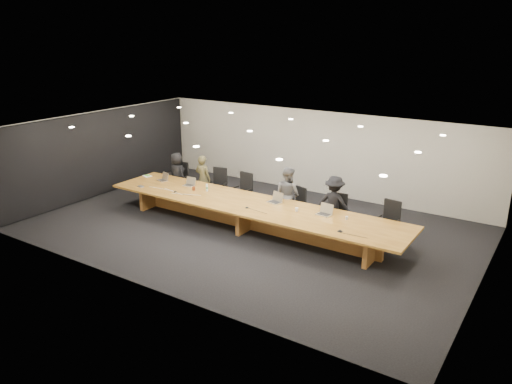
% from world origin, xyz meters
% --- Properties ---
extents(ground, '(12.00, 12.00, 0.00)m').
position_xyz_m(ground, '(0.00, 0.00, 0.00)').
color(ground, black).
rests_on(ground, ground).
extents(back_wall, '(12.00, 0.02, 2.80)m').
position_xyz_m(back_wall, '(0.00, 4.00, 1.40)').
color(back_wall, silver).
rests_on(back_wall, ground).
extents(left_wall_panel, '(0.08, 7.84, 2.74)m').
position_xyz_m(left_wall_panel, '(-5.94, 0.00, 1.37)').
color(left_wall_panel, black).
rests_on(left_wall_panel, ground).
extents(conference_table, '(9.00, 1.80, 0.75)m').
position_xyz_m(conference_table, '(0.00, 0.00, 0.52)').
color(conference_table, brown).
rests_on(conference_table, ground).
extents(chair_far_left, '(0.61, 0.61, 1.09)m').
position_xyz_m(chair_far_left, '(-3.77, 1.34, 0.54)').
color(chair_far_left, black).
rests_on(chair_far_left, ground).
extents(chair_left, '(0.68, 0.68, 1.13)m').
position_xyz_m(chair_left, '(-2.16, 1.34, 0.56)').
color(chair_left, black).
rests_on(chair_left, ground).
extents(chair_mid_left, '(0.64, 0.64, 1.15)m').
position_xyz_m(chair_mid_left, '(-1.14, 1.25, 0.57)').
color(chair_mid_left, black).
rests_on(chair_mid_left, ground).
extents(chair_mid_right, '(0.64, 0.64, 0.99)m').
position_xyz_m(chair_mid_right, '(0.72, 1.31, 0.50)').
color(chair_mid_right, black).
rests_on(chair_mid_right, ground).
extents(chair_right, '(0.59, 0.59, 1.06)m').
position_xyz_m(chair_right, '(2.07, 1.20, 0.53)').
color(chair_right, black).
rests_on(chair_right, ground).
extents(chair_far_right, '(0.66, 0.66, 1.13)m').
position_xyz_m(chair_far_right, '(3.49, 1.18, 0.56)').
color(chair_far_right, black).
rests_on(chair_far_right, ground).
extents(person_a, '(0.79, 0.60, 1.47)m').
position_xyz_m(person_a, '(-3.70, 1.16, 0.73)').
color(person_a, black).
rests_on(person_a, ground).
extents(person_b, '(0.58, 0.40, 1.53)m').
position_xyz_m(person_b, '(-2.58, 1.14, 0.76)').
color(person_b, '#3D3921').
rests_on(person_b, ground).
extents(person_c, '(0.91, 0.78, 1.61)m').
position_xyz_m(person_c, '(0.55, 1.12, 0.80)').
color(person_c, '#4E4F51').
rests_on(person_c, ground).
extents(person_d, '(1.02, 0.60, 1.55)m').
position_xyz_m(person_d, '(1.97, 1.21, 0.77)').
color(person_d, black).
rests_on(person_d, ground).
extents(laptop_a, '(0.38, 0.32, 0.26)m').
position_xyz_m(laptop_a, '(-3.56, 0.31, 0.88)').
color(laptop_a, tan).
rests_on(laptop_a, conference_table).
extents(laptop_b, '(0.34, 0.26, 0.26)m').
position_xyz_m(laptop_b, '(-2.49, 0.34, 0.88)').
color(laptop_b, tan).
rests_on(laptop_b, conference_table).
extents(laptop_d, '(0.43, 0.35, 0.29)m').
position_xyz_m(laptop_d, '(0.53, 0.42, 0.90)').
color(laptop_d, tan).
rests_on(laptop_d, conference_table).
extents(laptop_e, '(0.40, 0.31, 0.29)m').
position_xyz_m(laptop_e, '(2.10, 0.29, 0.90)').
color(laptop_e, '#BBB08F').
rests_on(laptop_e, conference_table).
extents(water_bottle, '(0.08, 0.08, 0.21)m').
position_xyz_m(water_bottle, '(-1.69, 0.23, 0.85)').
color(water_bottle, silver).
rests_on(water_bottle, conference_table).
extents(amber_mug, '(0.09, 0.09, 0.11)m').
position_xyz_m(amber_mug, '(-2.07, 0.08, 0.81)').
color(amber_mug, maroon).
rests_on(amber_mug, conference_table).
extents(paper_cup_near, '(0.11, 0.11, 0.10)m').
position_xyz_m(paper_cup_near, '(1.38, 0.14, 0.80)').
color(paper_cup_near, silver).
rests_on(paper_cup_near, conference_table).
extents(paper_cup_far, '(0.08, 0.08, 0.08)m').
position_xyz_m(paper_cup_far, '(2.72, 0.31, 0.79)').
color(paper_cup_far, silver).
rests_on(paper_cup_far, conference_table).
extents(notepad, '(0.33, 0.29, 0.02)m').
position_xyz_m(notepad, '(-4.32, 0.41, 0.76)').
color(notepad, white).
rests_on(notepad, conference_table).
extents(lime_gadget, '(0.17, 0.11, 0.02)m').
position_xyz_m(lime_gadget, '(-4.31, 0.41, 0.78)').
color(lime_gadget, '#57C233').
rests_on(lime_gadget, notepad).
extents(av_box, '(0.20, 0.17, 0.03)m').
position_xyz_m(av_box, '(-3.64, -0.55, 0.76)').
color(av_box, '#9E9EA2').
rests_on(av_box, conference_table).
extents(mic_left, '(0.13, 0.13, 0.03)m').
position_xyz_m(mic_left, '(-2.43, -0.35, 0.76)').
color(mic_left, black).
rests_on(mic_left, conference_table).
extents(mic_center, '(0.14, 0.14, 0.03)m').
position_xyz_m(mic_center, '(0.13, -0.35, 0.76)').
color(mic_center, black).
rests_on(mic_center, conference_table).
extents(mic_right, '(0.16, 0.16, 0.03)m').
position_xyz_m(mic_right, '(2.91, -0.51, 0.77)').
color(mic_right, black).
rests_on(mic_right, conference_table).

